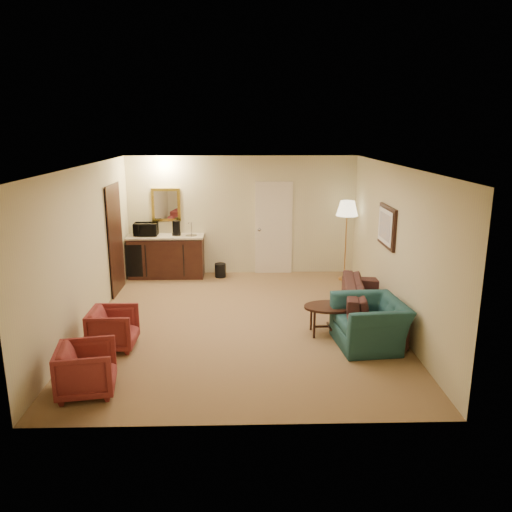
% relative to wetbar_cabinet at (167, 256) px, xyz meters
% --- Properties ---
extents(ground, '(6.00, 6.00, 0.00)m').
position_rel_wetbar_cabinet_xyz_m(ground, '(1.65, -2.72, -0.46)').
color(ground, olive).
rests_on(ground, ground).
extents(room_walls, '(5.02, 6.01, 2.61)m').
position_rel_wetbar_cabinet_xyz_m(room_walls, '(1.55, -1.95, 1.26)').
color(room_walls, beige).
rests_on(room_walls, ground).
extents(wetbar_cabinet, '(1.64, 0.58, 0.92)m').
position_rel_wetbar_cabinet_xyz_m(wetbar_cabinet, '(0.00, 0.00, 0.00)').
color(wetbar_cabinet, '#321A10').
rests_on(wetbar_cabinet, ground).
extents(sofa, '(1.02, 2.36, 0.89)m').
position_rel_wetbar_cabinet_xyz_m(sofa, '(3.80, -2.80, -0.01)').
color(sofa, black).
rests_on(sofa, ground).
extents(teal_armchair, '(0.81, 1.15, 0.95)m').
position_rel_wetbar_cabinet_xyz_m(teal_armchair, '(3.55, -3.68, 0.01)').
color(teal_armchair, '#1D4948').
rests_on(teal_armchair, ground).
extents(rose_chair_near, '(0.61, 0.65, 0.67)m').
position_rel_wetbar_cabinet_xyz_m(rose_chair_near, '(-0.25, -3.67, -0.12)').
color(rose_chair_near, maroon).
rests_on(rose_chair_near, ground).
extents(rose_chair_far, '(0.73, 0.76, 0.69)m').
position_rel_wetbar_cabinet_xyz_m(rose_chair_far, '(-0.25, -4.97, -0.12)').
color(rose_chair_far, maroon).
rests_on(rose_chair_far, ground).
extents(coffee_table, '(0.83, 0.57, 0.47)m').
position_rel_wetbar_cabinet_xyz_m(coffee_table, '(3.03, -3.24, -0.22)').
color(coffee_table, black).
rests_on(coffee_table, ground).
extents(floor_lamp, '(0.56, 0.56, 1.71)m').
position_rel_wetbar_cabinet_xyz_m(floor_lamp, '(3.85, -0.32, 0.40)').
color(floor_lamp, '#BD853F').
rests_on(floor_lamp, ground).
extents(waste_bin, '(0.27, 0.27, 0.30)m').
position_rel_wetbar_cabinet_xyz_m(waste_bin, '(1.17, -0.07, -0.31)').
color(waste_bin, black).
rests_on(waste_bin, ground).
extents(microwave, '(0.50, 0.28, 0.34)m').
position_rel_wetbar_cabinet_xyz_m(microwave, '(-0.42, 0.02, 0.63)').
color(microwave, black).
rests_on(microwave, wetbar_cabinet).
extents(coffee_maker, '(0.20, 0.20, 0.32)m').
position_rel_wetbar_cabinet_xyz_m(coffee_maker, '(0.23, 0.03, 0.62)').
color(coffee_maker, black).
rests_on(coffee_maker, wetbar_cabinet).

